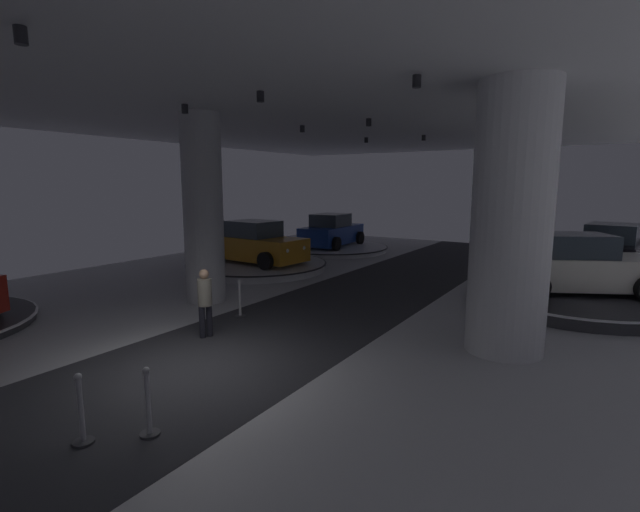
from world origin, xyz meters
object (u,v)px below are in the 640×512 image
object	(u,v)px
display_platform_far_right	(574,297)
display_platform_deep_left	(332,248)
display_platform_deep_right	(609,274)
display_car_far_left	(256,244)
column_left	(203,210)
display_car_deep_right	(612,249)
column_right	(511,221)
display_car_far_right	(576,266)
visitor_walking_near	(205,299)
display_car_deep_left	(332,232)
display_platform_far_left	(257,266)

from	to	relation	value
display_platform_far_right	display_platform_deep_left	size ratio (longest dim) A/B	1.02
display_platform_deep_right	display_platform_far_right	bearing A→B (deg)	-100.30
display_car_far_left	display_platform_deep_right	size ratio (longest dim) A/B	0.74
display_platform_far_right	display_platform_deep_right	xyz separation A→B (m)	(0.83, 4.57, 0.00)
column_left	display_car_far_left	distance (m)	5.38
display_platform_far_right	display_platform_deep_left	xyz separation A→B (m)	(-11.67, 5.44, -0.06)
column_left	display_car_deep_right	bearing A→B (deg)	44.80
column_right	display_car_far_right	world-z (taller)	column_right
column_right	column_left	xyz separation A→B (m)	(-8.41, -0.47, 0.00)
column_left	display_car_deep_right	size ratio (longest dim) A/B	1.25
column_left	display_platform_far_right	size ratio (longest dim) A/B	0.91
display_car_far_right	display_car_far_left	distance (m)	11.45
display_car_far_left	visitor_walking_near	size ratio (longest dim) A/B	2.73
column_left	display_car_deep_left	distance (m)	11.39
display_platform_deep_right	display_car_far_right	bearing A→B (deg)	-100.60
display_car_deep_right	display_car_far_left	bearing A→B (deg)	-156.00
column_right	display_platform_far_right	distance (m)	5.82
column_right	visitor_walking_near	distance (m)	6.82
display_platform_deep_left	display_car_far_left	world-z (taller)	display_car_far_left
display_platform_far_right	display_car_far_right	distance (m)	0.93
display_car_deep_left	display_platform_far_left	xyz separation A→B (m)	(0.25, -6.33, -0.84)
visitor_walking_near	display_platform_far_right	bearing A→B (deg)	49.05
column_right	column_left	world-z (taller)	same
display_platform_deep_left	column_right	bearing A→B (deg)	-44.73
column_left	display_platform_deep_right	world-z (taller)	column_left
display_platform_far_right	display_car_deep_right	distance (m)	4.71
display_platform_far_right	display_platform_deep_left	distance (m)	12.87
display_platform_deep_left	display_platform_far_left	world-z (taller)	display_platform_far_left
display_platform_far_left	display_car_deep_left	bearing A→B (deg)	92.29
display_platform_deep_right	display_car_far_left	bearing A→B (deg)	-155.89
display_platform_far_right	display_platform_deep_right	distance (m)	4.64
display_car_far_right	display_platform_deep_left	bearing A→B (deg)	154.89
display_platform_deep_left	display_platform_deep_right	xyz separation A→B (m)	(12.50, -0.87, 0.07)
column_left	display_car_deep_left	world-z (taller)	column_left
display_car_deep_left	display_car_far_left	size ratio (longest dim) A/B	1.00
display_platform_deep_left	display_car_far_right	bearing A→B (deg)	-25.11
column_right	display_car_deep_left	bearing A→B (deg)	135.35
display_car_deep_right	column_left	bearing A→B (deg)	-135.20
display_car_far_right	display_platform_far_right	bearing A→B (deg)	26.70
display_platform_deep_left	visitor_walking_near	xyz separation A→B (m)	(4.75, -13.41, 0.77)
display_platform_far_left	visitor_walking_near	xyz separation A→B (m)	(4.50, -7.04, 0.74)
display_car_deep_left	display_platform_far_left	bearing A→B (deg)	-87.71
display_platform_far_right	visitor_walking_near	xyz separation A→B (m)	(-6.91, -7.97, 0.71)
display_car_far_right	display_car_far_left	xyz separation A→B (m)	(-11.42, -0.91, -0.06)
display_platform_deep_right	display_car_deep_left	bearing A→B (deg)	176.16
display_platform_deep_right	display_car_deep_right	distance (m)	0.93
column_right	display_car_far_left	size ratio (longest dim) A/B	1.27
display_platform_deep_left	display_car_far_left	bearing A→B (deg)	-87.98
display_platform_far_right	display_car_far_left	xyz separation A→B (m)	(-11.44, -0.92, 0.87)
display_platform_deep_left	display_platform_deep_right	distance (m)	12.53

